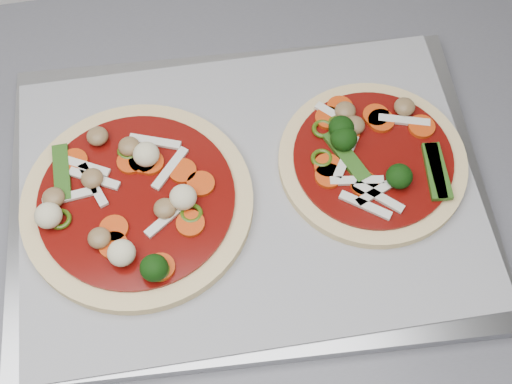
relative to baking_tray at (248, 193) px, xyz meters
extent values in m
cube|color=#9A9BA0|center=(0.00, 0.00, 0.00)|extent=(0.45, 0.35, 0.01)
cube|color=#9A9BA0|center=(0.00, 0.00, 0.01)|extent=(0.42, 0.31, 0.00)
cylinder|color=#EBD588|center=(-0.10, 0.00, 0.01)|extent=(0.28, 0.28, 0.01)
cylinder|color=maroon|center=(-0.10, 0.00, 0.02)|extent=(0.24, 0.24, 0.00)
torus|color=#344E0D|center=(-0.10, 0.05, 0.03)|extent=(0.03, 0.03, 0.00)
cylinder|color=#E13804|center=(-0.04, 0.00, 0.03)|extent=(0.04, 0.04, 0.00)
torus|color=#344E0D|center=(-0.09, -0.07, 0.03)|extent=(0.02, 0.02, 0.00)
ellipsoid|color=beige|center=(-0.09, 0.04, 0.03)|extent=(0.03, 0.03, 0.02)
ellipsoid|color=#816143|center=(-0.08, -0.02, 0.03)|extent=(0.02, 0.02, 0.01)
cylinder|color=#E13804|center=(-0.09, 0.04, 0.03)|extent=(0.03, 0.03, 0.00)
cylinder|color=#E13804|center=(-0.08, 0.03, 0.03)|extent=(0.03, 0.03, 0.00)
cube|color=silver|center=(-0.14, 0.04, 0.03)|extent=(0.05, 0.03, 0.00)
cylinder|color=#E13804|center=(-0.09, -0.07, 0.03)|extent=(0.03, 0.03, 0.00)
ellipsoid|color=#816143|center=(-0.10, 0.05, 0.03)|extent=(0.02, 0.02, 0.01)
ellipsoid|color=#816143|center=(-0.13, -0.04, 0.03)|extent=(0.02, 0.02, 0.01)
torus|color=#344E0D|center=(-0.17, -0.01, 0.03)|extent=(0.02, 0.02, 0.00)
cube|color=#2E5E1A|center=(-0.16, 0.04, 0.03)|extent=(0.01, 0.06, 0.00)
cylinder|color=#E13804|center=(-0.12, -0.04, 0.03)|extent=(0.03, 0.03, 0.00)
ellipsoid|color=beige|center=(-0.17, -0.01, 0.03)|extent=(0.03, 0.03, 0.02)
ellipsoid|color=beige|center=(-0.12, -0.05, 0.03)|extent=(0.03, 0.03, 0.02)
cube|color=silver|center=(-0.14, 0.02, 0.03)|extent=(0.02, 0.05, 0.00)
cylinder|color=#E13804|center=(-0.10, 0.04, 0.03)|extent=(0.03, 0.03, 0.00)
cylinder|color=#E13804|center=(-0.06, -0.03, 0.03)|extent=(0.04, 0.04, 0.00)
ellipsoid|color=black|center=(-0.09, -0.07, 0.03)|extent=(0.03, 0.03, 0.02)
cube|color=silver|center=(-0.16, 0.01, 0.03)|extent=(0.05, 0.01, 0.00)
torus|color=#344E0D|center=(-0.05, -0.03, 0.03)|extent=(0.03, 0.03, 0.00)
cylinder|color=#E13804|center=(-0.12, -0.03, 0.03)|extent=(0.03, 0.03, 0.00)
cube|color=silver|center=(-0.07, 0.02, 0.03)|extent=(0.04, 0.04, 0.00)
cube|color=silver|center=(-0.13, 0.03, 0.03)|extent=(0.05, 0.03, 0.00)
ellipsoid|color=beige|center=(-0.06, -0.01, 0.03)|extent=(0.03, 0.03, 0.02)
ellipsoid|color=#816143|center=(-0.14, 0.02, 0.03)|extent=(0.03, 0.03, 0.01)
cylinder|color=#E13804|center=(-0.06, 0.02, 0.03)|extent=(0.03, 0.03, 0.00)
ellipsoid|color=#816143|center=(-0.17, 0.01, 0.03)|extent=(0.03, 0.03, 0.01)
cube|color=silver|center=(-0.07, -0.03, 0.03)|extent=(0.04, 0.03, 0.00)
ellipsoid|color=#816143|center=(-0.13, 0.07, 0.03)|extent=(0.03, 0.03, 0.01)
cylinder|color=#E13804|center=(-0.15, 0.05, 0.03)|extent=(0.03, 0.03, 0.00)
cube|color=silver|center=(-0.08, 0.05, 0.03)|extent=(0.05, 0.02, 0.00)
cylinder|color=#EBD588|center=(0.12, 0.00, 0.01)|extent=(0.18, 0.18, 0.01)
cylinder|color=maroon|center=(0.12, 0.00, 0.02)|extent=(0.15, 0.15, 0.00)
cube|color=silver|center=(0.15, 0.04, 0.02)|extent=(0.05, 0.02, 0.00)
cylinder|color=#E13804|center=(0.10, 0.06, 0.02)|extent=(0.03, 0.03, 0.00)
ellipsoid|color=#816143|center=(0.11, 0.04, 0.03)|extent=(0.03, 0.03, 0.01)
cylinder|color=#E13804|center=(0.10, 0.03, 0.02)|extent=(0.04, 0.04, 0.00)
cylinder|color=#E13804|center=(0.17, 0.03, 0.02)|extent=(0.03, 0.03, 0.00)
cube|color=#2E5E1A|center=(0.17, -0.02, 0.02)|extent=(0.02, 0.06, 0.00)
cylinder|color=#E13804|center=(0.10, -0.02, 0.02)|extent=(0.03, 0.03, 0.00)
cube|color=silver|center=(0.09, 0.01, 0.02)|extent=(0.03, 0.04, 0.00)
cube|color=#2E5E1A|center=(0.09, 0.01, 0.02)|extent=(0.03, 0.06, 0.00)
cylinder|color=#E13804|center=(0.10, -0.02, 0.02)|extent=(0.03, 0.03, 0.00)
cylinder|color=#E13804|center=(0.09, 0.05, 0.02)|extent=(0.04, 0.04, 0.00)
torus|color=#344E0D|center=(0.08, 0.04, 0.02)|extent=(0.02, 0.02, 0.00)
torus|color=#344E0D|center=(0.09, 0.04, 0.02)|extent=(0.03, 0.03, 0.00)
ellipsoid|color=#816143|center=(0.10, 0.05, 0.03)|extent=(0.02, 0.02, 0.01)
cylinder|color=#E13804|center=(0.07, -0.01, 0.02)|extent=(0.03, 0.03, 0.00)
ellipsoid|color=black|center=(0.09, 0.03, 0.03)|extent=(0.03, 0.03, 0.02)
cylinder|color=#E13804|center=(0.07, 0.00, 0.02)|extent=(0.03, 0.03, 0.00)
ellipsoid|color=black|center=(0.09, 0.02, 0.03)|extent=(0.03, 0.03, 0.02)
cube|color=silver|center=(0.10, -0.04, 0.02)|extent=(0.04, 0.04, 0.00)
cube|color=#2E5E1A|center=(0.17, -0.02, 0.02)|extent=(0.02, 0.06, 0.00)
cylinder|color=#E13804|center=(0.13, 0.04, 0.02)|extent=(0.03, 0.03, 0.00)
ellipsoid|color=black|center=(0.09, 0.02, 0.03)|extent=(0.03, 0.03, 0.02)
cube|color=silver|center=(0.10, -0.02, 0.02)|extent=(0.05, 0.02, 0.00)
torus|color=#344E0D|center=(0.07, 0.01, 0.02)|extent=(0.03, 0.03, 0.00)
cube|color=silver|center=(0.11, -0.04, 0.02)|extent=(0.04, 0.04, 0.00)
cube|color=silver|center=(0.09, 0.05, 0.02)|extent=(0.04, 0.04, 0.00)
ellipsoid|color=black|center=(0.13, -0.03, 0.03)|extent=(0.03, 0.03, 0.02)
cylinder|color=#E13804|center=(0.13, 0.05, 0.02)|extent=(0.04, 0.04, 0.00)
ellipsoid|color=#816143|center=(0.16, 0.05, 0.03)|extent=(0.02, 0.02, 0.01)
cube|color=silver|center=(0.11, -0.03, 0.02)|extent=(0.05, 0.03, 0.00)
camera|label=1|loc=(-0.05, -0.31, 0.58)|focal=50.00mm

